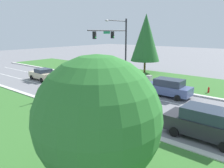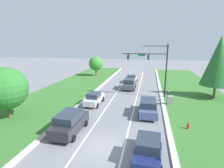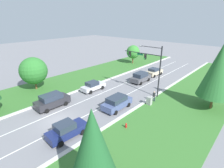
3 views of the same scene
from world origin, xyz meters
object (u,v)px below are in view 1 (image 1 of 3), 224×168
Objects in this scene: utility_cabinet at (149,80)px; oak_near_left_tree at (98,119)px; slate_blue_suv at (168,87)px; pedestrian at (139,77)px; traffic_signal_mast at (117,42)px; silver_sedan at (106,101)px; charcoal_suv at (205,123)px; graphite_suv at (70,78)px; fire_hydrant at (209,90)px; champagne_sedan at (43,74)px; conifer_near_right_tree at (146,38)px.

utility_cabinet is 20.25m from oak_near_left_tree.
pedestrian is (2.81, 5.44, -0.01)m from slate_blue_suv.
traffic_signal_mast is 1.80× the size of silver_sedan.
silver_sedan is at bearing 92.07° from charcoal_suv.
graphite_suv is at bearing 106.10° from slate_blue_suv.
pedestrian is 0.29× the size of oak_near_left_tree.
fire_hydrant is at bearing -24.06° from silver_sedan.
oak_near_left_tree is at bearing -165.29° from slate_blue_suv.
pedestrian is at bearing -38.91° from traffic_signal_mast.
pedestrian is (6.53, -11.72, 0.12)m from champagne_sedan.
conifer_near_right_tree is (7.09, 4.92, 5.05)m from utility_cabinet.
traffic_signal_mast reaches higher than charcoal_suv.
fire_hydrant is at bearing 4.13° from oak_near_left_tree.
graphite_suv is 14.56m from conifer_near_right_tree.
charcoal_suv is 2.87× the size of pedestrian.
slate_blue_suv reaches higher than silver_sedan.
charcoal_suv is 14.11m from utility_cabinet.
conifer_near_right_tree is at bearing 21.48° from silver_sedan.
charcoal_suv is at bearing -135.73° from utility_cabinet.
champagne_sedan reaches higher than fire_hydrant.
pedestrian is (10.21, 3.26, 0.10)m from silver_sedan.
fire_hydrant is 0.07× the size of conifer_near_right_tree.
conifer_near_right_tree is at bearing 34.76° from utility_cabinet.
conifer_near_right_tree is at bearing -11.02° from graphite_suv.
fire_hydrant is (1.03, -6.92, -0.31)m from utility_cabinet.
champagne_sedan is 24.61m from oak_near_left_tree.
champagne_sedan is 13.42m from pedestrian.
traffic_signal_mast is 9.58m from conifer_near_right_tree.
oak_near_left_tree is (-8.14, 1.53, 2.48)m from charcoal_suv.
oak_near_left_tree is (-11.81, -15.83, 2.50)m from graphite_suv.
utility_cabinet is 0.77× the size of pedestrian.
pedestrian is 20.80m from oak_near_left_tree.
graphite_suv is 3.57× the size of utility_cabinet.
traffic_signal_mast is 11.75× the size of fire_hydrant.
pedestrian is 0.18× the size of conifer_near_right_tree.
graphite_suv is at bearing 169.15° from conifer_near_right_tree.
graphite_suv is at bearing 78.88° from charcoal_suv.
fire_hydrant is (11.32, -5.15, -0.50)m from silver_sedan.
utility_cabinet is at bearing -54.70° from traffic_signal_mast.
conifer_near_right_tree is (9.98, 8.88, 4.75)m from slate_blue_suv.
conifer_near_right_tree is at bearing 40.58° from slate_blue_suv.
graphite_suv is at bearing -85.32° from champagne_sedan.
fire_hydrant is at bearing -81.51° from utility_cabinet.
slate_blue_suv is 1.07× the size of champagne_sedan.
graphite_suv reaches higher than utility_cabinet.
traffic_signal_mast is at bearing 125.30° from utility_cabinet.
pedestrian is at bearing -43.64° from graphite_suv.
graphite_suv is 0.79× the size of oak_near_left_tree.
fire_hydrant is 19.58m from oak_near_left_tree.
pedestrian is 2.41× the size of fire_hydrant.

